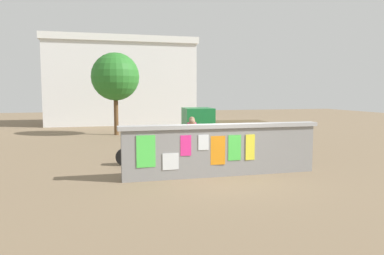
{
  "coord_description": "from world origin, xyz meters",
  "views": [
    {
      "loc": [
        -3.62,
        -10.33,
        2.54
      ],
      "look_at": [
        -0.43,
        1.96,
        1.3
      ],
      "focal_mm": 34.16,
      "sensor_mm": 36.0,
      "label": 1
    }
  ],
  "objects": [
    {
      "name": "auto_rickshaw_truck",
      "position": [
        1.55,
        4.73,
        0.9
      ],
      "size": [
        3.69,
        1.74,
        1.85
      ],
      "color": "black",
      "rests_on": "ground"
    },
    {
      "name": "motorcycle",
      "position": [
        -2.15,
        2.29,
        0.46
      ],
      "size": [
        1.9,
        0.56,
        0.87
      ],
      "color": "black",
      "rests_on": "ground"
    },
    {
      "name": "ground",
      "position": [
        0.0,
        8.0,
        0.0
      ],
      "size": [
        60.0,
        60.0,
        0.0
      ],
      "primitive_type": "plane",
      "color": "#7A664C"
    },
    {
      "name": "person_bystander",
      "position": [
        -0.47,
        1.8,
        0.99
      ],
      "size": [
        0.38,
        0.38,
        1.62
      ],
      "color": "purple",
      "rests_on": "ground"
    },
    {
      "name": "person_walking",
      "position": [
        -0.22,
        2.8,
        0.99
      ],
      "size": [
        0.41,
        0.41,
        1.62
      ],
      "color": "#BF6626",
      "rests_on": "ground"
    },
    {
      "name": "tree_roadside",
      "position": [
        -2.56,
        11.6,
        3.41
      ],
      "size": [
        2.79,
        2.79,
        4.82
      ],
      "color": "brown",
      "rests_on": "ground"
    },
    {
      "name": "poster_wall",
      "position": [
        -0.01,
        -0.0,
        0.81
      ],
      "size": [
        6.21,
        0.42,
        1.58
      ],
      "color": "gray",
      "rests_on": "ground"
    },
    {
      "name": "bicycle_near",
      "position": [
        -1.52,
        4.46,
        0.36
      ],
      "size": [
        1.71,
        0.44,
        0.95
      ],
      "color": "black",
      "rests_on": "ground"
    },
    {
      "name": "building_background",
      "position": [
        -1.73,
        19.5,
        3.39
      ],
      "size": [
        11.63,
        4.61,
        6.74
      ],
      "color": "silver",
      "rests_on": "ground"
    }
  ]
}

